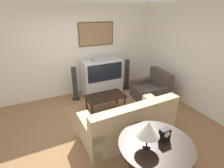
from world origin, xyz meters
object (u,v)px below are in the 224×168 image
object	(u,v)px
armchair	(151,91)
mantel_clock	(165,134)
table_lamp	(148,129)
speaker_tower_left	(75,85)
couch	(128,124)
coffee_table	(105,97)
speaker_tower_right	(127,75)
tv	(102,77)
console_table	(156,147)

from	to	relation	value
armchair	mantel_clock	size ratio (longest dim) A/B	5.25
armchair	table_lamp	xyz separation A→B (m)	(-1.81, -2.16, 0.75)
armchair	mantel_clock	xyz separation A→B (m)	(-1.49, -2.16, 0.54)
mantel_clock	speaker_tower_left	size ratio (longest dim) A/B	0.19
mantel_clock	table_lamp	bearing A→B (deg)	179.82
couch	mantel_clock	size ratio (longest dim) A/B	9.92
armchair	coffee_table	xyz separation A→B (m)	(-1.48, 0.00, 0.13)
armchair	mantel_clock	distance (m)	2.68
couch	speaker_tower_left	world-z (taller)	speaker_tower_left
speaker_tower_right	coffee_table	bearing A→B (deg)	-140.86
mantel_clock	speaker_tower_left	world-z (taller)	speaker_tower_left
couch	speaker_tower_right	bearing A→B (deg)	-121.07
mantel_clock	couch	bearing A→B (deg)	88.68
tv	coffee_table	bearing A→B (deg)	-108.53
armchair	tv	bearing A→B (deg)	-126.44
coffee_table	console_table	bearing A→B (deg)	-94.18
speaker_tower_left	speaker_tower_right	world-z (taller)	same
couch	armchair	size ratio (longest dim) A/B	1.89
armchair	console_table	distance (m)	2.74
mantel_clock	console_table	bearing A→B (deg)	-176.47
couch	table_lamp	distance (m)	1.30
speaker_tower_left	speaker_tower_right	bearing A→B (deg)	0.00
coffee_table	table_lamp	world-z (taller)	table_lamp
armchair	coffee_table	distance (m)	1.49
mantel_clock	speaker_tower_right	xyz separation A→B (m)	(1.23, 3.16, -0.35)
armchair	console_table	size ratio (longest dim) A/B	0.92
mantel_clock	coffee_table	bearing A→B (deg)	89.80
speaker_tower_left	tv	bearing A→B (deg)	2.63
coffee_table	mantel_clock	size ratio (longest dim) A/B	5.16
tv	couch	xyz separation A→B (m)	(-0.33, -2.17, -0.24)
mantel_clock	speaker_tower_left	xyz separation A→B (m)	(-0.52, 3.16, -0.35)
table_lamp	mantel_clock	xyz separation A→B (m)	(0.32, -0.00, -0.21)
console_table	speaker_tower_left	bearing A→B (deg)	96.70
couch	coffee_table	distance (m)	1.13
tv	mantel_clock	bearing A→B (deg)	-96.35
tv	table_lamp	xyz separation A→B (m)	(-0.67, -3.20, 0.48)
speaker_tower_left	couch	bearing A→B (deg)	-75.58
console_table	speaker_tower_left	size ratio (longest dim) A/B	1.10
console_table	coffee_table	bearing A→B (deg)	85.82
couch	speaker_tower_left	xyz separation A→B (m)	(-0.55, 2.13, 0.16)
armchair	coffee_table	world-z (taller)	armchair
tv	speaker_tower_right	world-z (taller)	tv
table_lamp	speaker_tower_left	world-z (taller)	table_lamp
table_lamp	coffee_table	bearing A→B (deg)	81.45
coffee_table	console_table	world-z (taller)	console_table
tv	couch	bearing A→B (deg)	-98.72
couch	armchair	world-z (taller)	couch
couch	table_lamp	size ratio (longest dim) A/B	4.56
tv	mantel_clock	distance (m)	3.23
coffee_table	speaker_tower_left	xyz separation A→B (m)	(-0.53, 1.00, 0.07)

